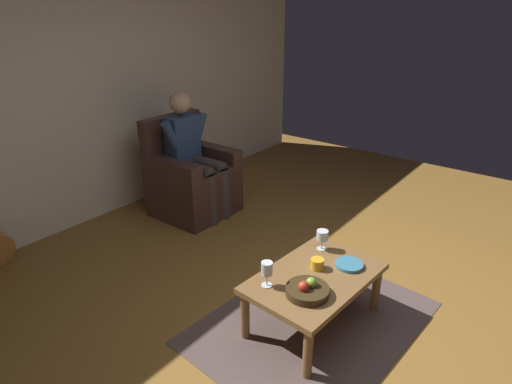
{
  "coord_description": "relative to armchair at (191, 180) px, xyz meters",
  "views": [
    {
      "loc": [
        2.28,
        0.97,
        2.05
      ],
      "look_at": [
        -0.28,
        -1.03,
        0.64
      ],
      "focal_mm": 30.42,
      "sensor_mm": 36.0,
      "label": 1
    }
  ],
  "objects": [
    {
      "name": "fruit_bowl",
      "position": [
        0.96,
        2.01,
        0.07
      ],
      "size": [
        0.27,
        0.27,
        0.11
      ],
      "color": "#382A15",
      "rests_on": "coffee_table"
    },
    {
      "name": "wine_glass_far",
      "position": [
        1.04,
        1.76,
        0.15
      ],
      "size": [
        0.07,
        0.07,
        0.17
      ],
      "color": "silver",
      "rests_on": "coffee_table"
    },
    {
      "name": "ground_plane",
      "position": [
        0.62,
        2.15,
        -0.36
      ],
      "size": [
        7.44,
        7.44,
        0.0
      ],
      "primitive_type": "plane",
      "color": "brown"
    },
    {
      "name": "person_seated",
      "position": [
        -0.0,
        0.05,
        0.34
      ],
      "size": [
        0.6,
        0.62,
        1.27
      ],
      "rotation": [
        0.0,
        0.0,
        0.01
      ],
      "color": "navy",
      "rests_on": "ground"
    },
    {
      "name": "coffee_table",
      "position": [
        0.75,
        1.94,
        -0.02
      ],
      "size": [
        0.97,
        0.67,
        0.39
      ],
      "rotation": [
        0.0,
        0.0,
        -0.07
      ],
      "color": "brown",
      "rests_on": "ground"
    },
    {
      "name": "wine_glass_near",
      "position": [
        0.43,
        1.8,
        0.14
      ],
      "size": [
        0.09,
        0.09,
        0.15
      ],
      "color": "silver",
      "rests_on": "coffee_table"
    },
    {
      "name": "candle_jar",
      "position": [
        0.67,
        1.91,
        0.07
      ],
      "size": [
        0.09,
        0.09,
        0.07
      ],
      "primitive_type": "cylinder",
      "color": "gold",
      "rests_on": "coffee_table"
    },
    {
      "name": "decorative_dish",
      "position": [
        0.51,
        2.07,
        0.05
      ],
      "size": [
        0.19,
        0.19,
        0.02
      ],
      "primitive_type": "cylinder",
      "color": "teal",
      "rests_on": "coffee_table"
    },
    {
      "name": "wall_back",
      "position": [
        0.62,
        -0.73,
        0.93
      ],
      "size": [
        6.6,
        0.06,
        2.57
      ],
      "primitive_type": "cube",
      "color": "beige",
      "rests_on": "ground"
    },
    {
      "name": "rug",
      "position": [
        0.75,
        1.94,
        -0.35
      ],
      "size": [
        1.71,
        1.31,
        0.01
      ],
      "primitive_type": "cube",
      "rotation": [
        0.0,
        0.0,
        -0.07
      ],
      "color": "#53423F",
      "rests_on": "ground"
    },
    {
      "name": "armchair",
      "position": [
        0.0,
        0.0,
        0.0
      ],
      "size": [
        0.75,
        0.72,
        1.01
      ],
      "rotation": [
        0.0,
        0.0,
        0.01
      ],
      "color": "#3D2722",
      "rests_on": "ground"
    }
  ]
}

